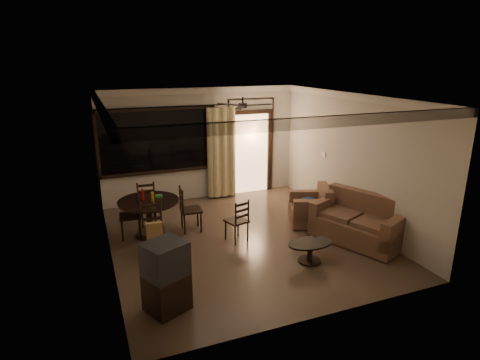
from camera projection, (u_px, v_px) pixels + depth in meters
name	position (u px, v px, depth m)	size (l,w,h in m)	color
ground	(242.00, 239.00, 8.03)	(5.50, 5.50, 0.00)	#7F6651
room_shell	(238.00, 132.00, 9.29)	(5.50, 6.70, 5.50)	beige
dining_table	(149.00, 208.00, 8.04)	(1.21, 1.21, 0.98)	black
dining_chair_west	(131.00, 224.00, 8.06)	(0.45, 0.45, 0.95)	black
dining_chair_east	(191.00, 218.00, 8.37)	(0.45, 0.45, 0.95)	black
dining_chair_south	(154.00, 238.00, 7.34)	(0.45, 0.51, 0.95)	black
dining_chair_north	(147.00, 209.00, 8.85)	(0.45, 0.45, 0.95)	black
tv_cabinet	(166.00, 277.00, 5.63)	(0.70, 0.67, 1.04)	black
sofa	(360.00, 223.00, 7.86)	(1.51, 1.93, 0.91)	#4D2A23
armchair	(312.00, 209.00, 8.69)	(1.06, 1.06, 0.83)	#4D2A23
coffee_table	(310.00, 249.00, 7.07)	(0.84, 0.50, 0.37)	black
side_chair	(237.00, 228.00, 7.90)	(0.48, 0.48, 0.87)	black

